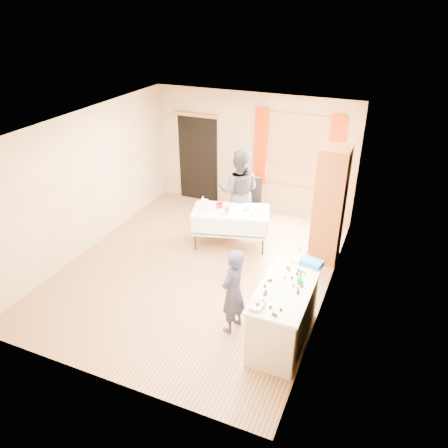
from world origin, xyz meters
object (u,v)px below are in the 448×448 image
at_px(chair, 251,212).
at_px(girl, 233,291).
at_px(counter, 284,314).
at_px(party_table, 231,224).
at_px(cabinet, 330,205).
at_px(woman, 239,192).

bearing_deg(chair, girl, -90.88).
bearing_deg(counter, chair, 117.37).
relative_size(counter, party_table, 0.92).
xyz_separation_m(cabinet, party_table, (-1.78, -0.25, -0.62)).
xyz_separation_m(counter, girl, (-0.73, -0.06, 0.21)).
height_order(cabinet, chair, cabinet).
relative_size(chair, girl, 0.77).
bearing_deg(cabinet, party_table, -172.13).
height_order(counter, chair, chair).
xyz_separation_m(counter, woman, (-1.75, 2.80, 0.41)).
bearing_deg(counter, woman, 122.04).
relative_size(chair, woman, 0.59).
bearing_deg(woman, girl, 96.17).
bearing_deg(cabinet, girl, -108.60).
height_order(counter, party_table, counter).
height_order(party_table, woman, woman).
height_order(chair, girl, girl).
distance_m(chair, woman, 0.64).
height_order(cabinet, girl, cabinet).
bearing_deg(chair, counter, -78.82).
relative_size(cabinet, chair, 2.08).
bearing_deg(party_table, cabinet, -7.74).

